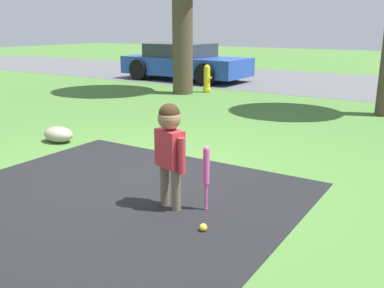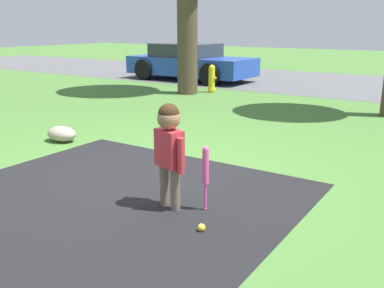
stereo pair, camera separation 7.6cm
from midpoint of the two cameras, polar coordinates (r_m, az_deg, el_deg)
name	(u,v)px [view 1 (the left image)]	position (r m, az deg, el deg)	size (l,w,h in m)	color
ground_plane	(138,176)	(5.21, -7.65, -4.30)	(60.00, 60.00, 0.00)	#477533
street_strip	(343,84)	(14.17, 19.29, 7.56)	(40.00, 6.00, 0.01)	#59595B
child	(170,141)	(4.11, -3.52, 0.36)	(0.41, 0.24, 1.05)	#6B5B4C
baseball_bat	(206,169)	(4.11, 1.38, -3.38)	(0.06, 0.06, 0.65)	#E54CA5
sports_ball	(203,227)	(3.84, 0.93, -11.07)	(0.07, 0.07, 0.07)	yellow
fire_hydrant	(207,79)	(11.69, 1.82, 8.67)	(0.24, 0.21, 0.74)	yellow
parked_car	(184,62)	(14.41, -1.18, 10.83)	(4.26, 2.01, 1.19)	#2347AD
edging_rock	(58,134)	(6.99, -17.68, 1.23)	(0.52, 0.36, 0.24)	#9E937F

